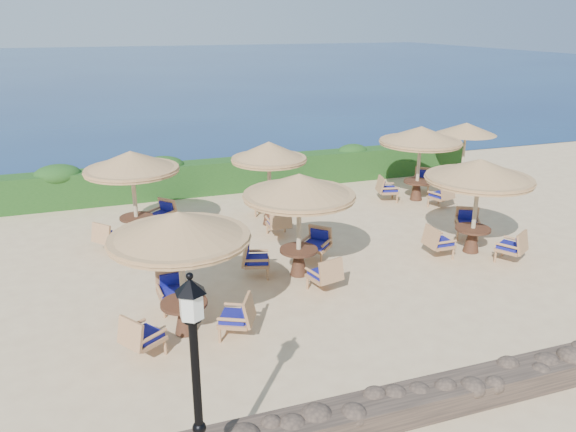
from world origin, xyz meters
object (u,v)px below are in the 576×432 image
at_px(cafe_set_1, 299,203).
at_px(extra_parasol, 466,129).
at_px(lamp_post, 198,405).
at_px(cafe_set_3, 132,174).
at_px(cafe_set_0, 180,247).
at_px(cafe_set_4, 269,166).
at_px(cafe_set_2, 478,185).
at_px(cafe_set_5, 420,147).

bearing_deg(cafe_set_1, extra_parasol, 32.82).
distance_m(lamp_post, cafe_set_3, 10.09).
xyz_separation_m(cafe_set_0, cafe_set_1, (3.17, 1.85, -0.01)).
relative_size(extra_parasol, cafe_set_3, 0.90).
bearing_deg(extra_parasol, cafe_set_1, -147.18).
bearing_deg(cafe_set_4, cafe_set_2, -40.46).
xyz_separation_m(cafe_set_1, cafe_set_4, (0.42, 3.78, -0.00)).
distance_m(cafe_set_0, cafe_set_5, 11.26).
height_order(cafe_set_1, cafe_set_4, same).
xyz_separation_m(lamp_post, cafe_set_2, (8.71, 6.06, 0.38)).
relative_size(cafe_set_4, cafe_set_5, 0.99).
bearing_deg(extra_parasol, lamp_post, -136.40).
height_order(lamp_post, cafe_set_5, lamp_post).
relative_size(extra_parasol, cafe_set_5, 0.84).
height_order(lamp_post, cafe_set_3, lamp_post).
relative_size(cafe_set_0, cafe_set_5, 0.98).
height_order(extra_parasol, cafe_set_3, cafe_set_3).
bearing_deg(extra_parasol, cafe_set_5, -155.41).
distance_m(lamp_post, cafe_set_4, 10.81).
relative_size(cafe_set_2, cafe_set_5, 1.00).
bearing_deg(cafe_set_5, cafe_set_1, -143.86).
height_order(extra_parasol, cafe_set_2, cafe_set_2).
height_order(cafe_set_0, cafe_set_1, same).
bearing_deg(cafe_set_0, cafe_set_3, 94.62).
relative_size(extra_parasol, cafe_set_2, 0.83).
height_order(lamp_post, extra_parasol, lamp_post).
relative_size(cafe_set_0, cafe_set_4, 1.00).
bearing_deg(cafe_set_0, lamp_post, -96.30).
distance_m(lamp_post, cafe_set_1, 7.23).
bearing_deg(cafe_set_3, cafe_set_2, -24.85).
height_order(cafe_set_2, cafe_set_4, same).
relative_size(cafe_set_3, cafe_set_4, 0.95).
bearing_deg(cafe_set_5, lamp_post, -132.43).
relative_size(cafe_set_1, cafe_set_4, 1.00).
bearing_deg(cafe_set_2, cafe_set_3, 155.15).
relative_size(extra_parasol, cafe_set_0, 0.85).
bearing_deg(lamp_post, cafe_set_4, 67.87).
xyz_separation_m(extra_parasol, cafe_set_5, (-2.80, -1.28, -0.24)).
xyz_separation_m(cafe_set_4, cafe_set_5, (5.72, 0.71, 0.02)).
bearing_deg(cafe_set_5, cafe_set_0, -145.76).
bearing_deg(extra_parasol, cafe_set_3, -171.31).
distance_m(cafe_set_2, cafe_set_4, 6.09).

